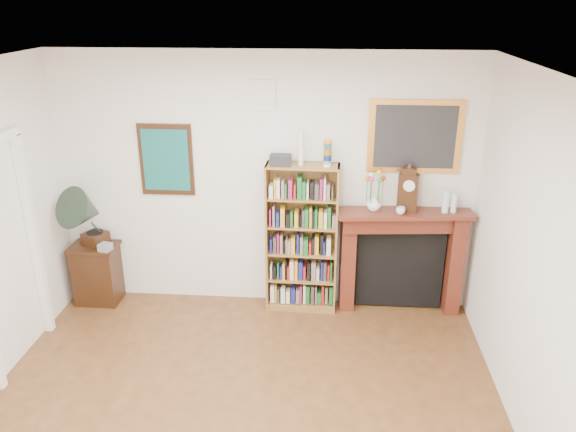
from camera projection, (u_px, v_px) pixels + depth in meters
The scene contains 15 objects.
room at pixel (220, 303), 3.71m from camera, with size 4.51×5.01×2.81m.
door_casing at pixel (4, 238), 5.03m from camera, with size 0.08×1.02×2.17m.
teal_poster at pixel (166, 160), 5.99m from camera, with size 0.58×0.04×0.78m.
small_picture at pixel (263, 95), 5.66m from camera, with size 0.26×0.04×0.30m.
gilt_painting at pixel (415, 137), 5.69m from camera, with size 0.95×0.04×0.75m.
bookshelf at pixel (302, 231), 6.02m from camera, with size 0.77×0.29×1.92m.
side_cabinet at pixel (97, 273), 6.36m from camera, with size 0.51×0.37×0.70m, color black.
fireplace at pixel (401, 251), 6.08m from camera, with size 1.44×0.46×1.19m.
gramophone at pixel (87, 213), 5.99m from camera, with size 0.65×0.71×0.75m.
cd_stack at pixel (105, 247), 6.10m from camera, with size 0.12×0.12×0.08m, color #A8A8B4.
mantel_clock at pixel (408, 190), 5.78m from camera, with size 0.22×0.16×0.47m.
flower_vase at pixel (374, 203), 5.84m from camera, with size 0.15×0.15×0.16m, color white.
teacup at pixel (401, 211), 5.75m from camera, with size 0.10×0.10×0.08m, color white.
bottle_left at pixel (446, 201), 5.77m from camera, with size 0.07×0.07×0.24m, color silver.
bottle_right at pixel (454, 203), 5.78m from camera, with size 0.06×0.06×0.20m, color silver.
Camera 1 is at (0.70, -3.19, 3.30)m, focal length 35.00 mm.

